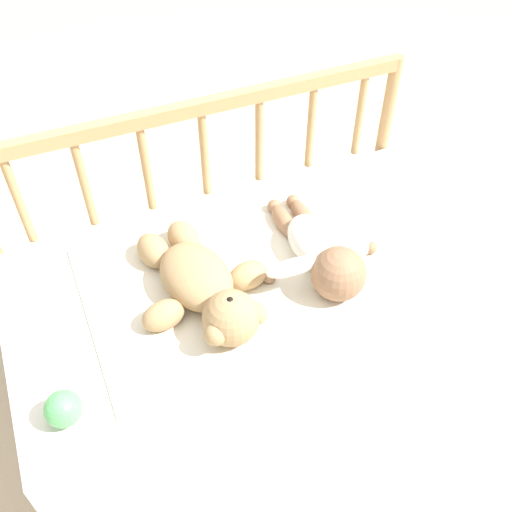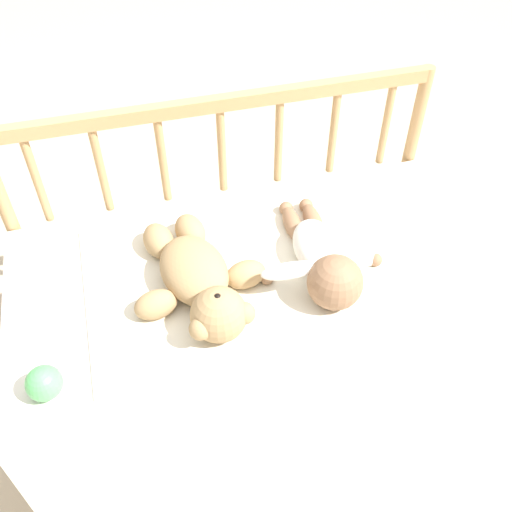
{
  "view_description": "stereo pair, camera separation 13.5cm",
  "coord_description": "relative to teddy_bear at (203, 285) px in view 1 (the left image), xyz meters",
  "views": [
    {
      "loc": [
        -0.38,
        -0.87,
        1.48
      ],
      "look_at": [
        0.0,
        0.0,
        0.52
      ],
      "focal_mm": 40.0,
      "sensor_mm": 36.0,
      "label": 1
    },
    {
      "loc": [
        -0.26,
        -0.91,
        1.48
      ],
      "look_at": [
        0.0,
        0.0,
        0.52
      ],
      "focal_mm": 40.0,
      "sensor_mm": 36.0,
      "label": 2
    }
  ],
  "objects": [
    {
      "name": "crib_rail",
      "position": [
        0.15,
        0.37,
        0.03
      ],
      "size": [
        1.2,
        0.04,
        0.75
      ],
      "color": "tan",
      "rests_on": "ground_plane"
    },
    {
      "name": "blanket",
      "position": [
        0.15,
        0.03,
        -0.05
      ],
      "size": [
        0.82,
        0.52,
        0.01
      ],
      "color": "silver",
      "rests_on": "crib_mattress"
    },
    {
      "name": "toy_ball",
      "position": [
        -0.35,
        -0.18,
        -0.01
      ],
      "size": [
        0.07,
        0.07,
        0.07
      ],
      "color": "#59BF66",
      "rests_on": "crib_mattress"
    },
    {
      "name": "ground_plane",
      "position": [
        0.15,
        0.03,
        -0.51
      ],
      "size": [
        12.0,
        12.0,
        0.0
      ],
      "primitive_type": "plane",
      "color": "#C6B293"
    },
    {
      "name": "baby",
      "position": [
        0.3,
        -0.02,
        -0.0
      ],
      "size": [
        0.33,
        0.41,
        0.13
      ],
      "color": "white",
      "rests_on": "crib_mattress"
    },
    {
      "name": "crib_mattress",
      "position": [
        0.15,
        0.03,
        -0.28
      ],
      "size": [
        1.2,
        0.64,
        0.46
      ],
      "color": "white",
      "rests_on": "ground_plane"
    },
    {
      "name": "teddy_bear",
      "position": [
        0.0,
        0.0,
        0.0
      ],
      "size": [
        0.33,
        0.43,
        0.13
      ],
      "color": "tan",
      "rests_on": "crib_mattress"
    }
  ]
}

